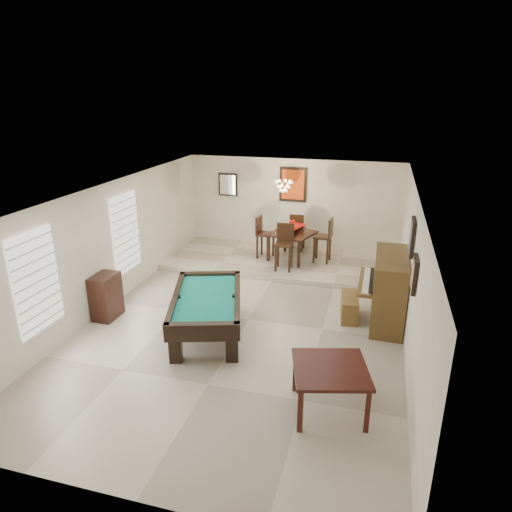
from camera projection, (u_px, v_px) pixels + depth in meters
The scene contains 25 objects.
ground_plane at pixel (248, 320), 9.20m from camera, with size 6.00×9.00×0.02m, color beige.
wall_back at pixel (293, 205), 12.83m from camera, with size 6.00×0.04×2.60m, color silver.
wall_front at pixel (124, 406), 4.68m from camera, with size 6.00×0.04×2.60m, color silver.
wall_left at pixel (110, 246), 9.50m from camera, with size 0.04×9.00×2.60m, color silver.
wall_right at pixel (411, 275), 8.01m from camera, with size 0.04×9.00×2.60m, color silver.
ceiling at pixel (247, 192), 8.31m from camera, with size 6.00×9.00×0.04m, color white.
dining_step at pixel (282, 262), 12.12m from camera, with size 6.00×2.50×0.12m, color beige.
window_left_front at pixel (36, 282), 7.47m from camera, with size 0.06×1.00×1.70m, color white.
window_left_rear at pixel (126, 233), 10.00m from camera, with size 0.06×1.00×1.70m, color white.
pool_table at pixel (207, 316), 8.52m from camera, with size 1.24×2.29×0.76m, color black, non-canonical shape.
square_table at pixel (329, 389), 6.48m from camera, with size 1.03×1.03×0.71m, color black, non-canonical shape.
upright_piano at pixel (380, 289), 8.93m from camera, with size 0.93×1.66×1.38m, color brown, non-canonical shape.
piano_bench at pixel (349, 307), 9.21m from camera, with size 0.33×0.84×0.46m, color brown.
apothecary_chest at pixel (106, 296), 9.14m from camera, with size 0.41×0.61×0.92m, color black.
dining_table at pixel (292, 244), 12.00m from camera, with size 1.04×1.04×0.86m, color black, non-canonical shape.
flower_vase at pixel (292, 224), 11.81m from camera, with size 0.13×0.13×0.22m, color red, non-canonical shape.
dining_chair_south at pixel (284, 248), 11.25m from camera, with size 0.43×0.43×1.15m, color black, non-canonical shape.
dining_chair_north at pixel (297, 232), 12.68m from camera, with size 0.39×0.39×1.06m, color black, non-canonical shape.
dining_chair_west at pixel (265, 237), 12.08m from camera, with size 0.42×0.42×1.12m, color black, non-canonical shape.
dining_chair_east at pixel (323, 240), 11.79m from camera, with size 0.43×0.43×1.17m, color black, non-canonical shape.
chandelier at pixel (284, 182), 11.35m from camera, with size 0.44×0.44×0.60m, color #FFE5B2, non-canonical shape.
back_painting at pixel (293, 185), 12.59m from camera, with size 0.75×0.06×0.95m, color #D84C14.
back_mirror at pixel (228, 185), 13.10m from camera, with size 0.55×0.06×0.65m, color white.
right_picture_upper at pixel (412, 237), 8.08m from camera, with size 0.06×0.55×0.65m, color slate.
right_picture_lower at pixel (415, 274), 6.97m from camera, with size 0.06×0.45×0.55m, color gray.
Camera 1 is at (2.33, -7.87, 4.35)m, focal length 32.00 mm.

